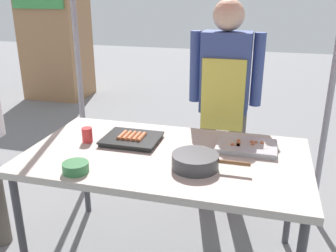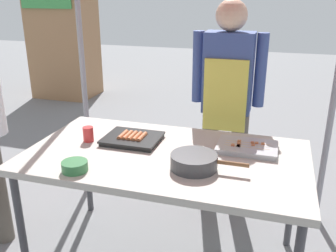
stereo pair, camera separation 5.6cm
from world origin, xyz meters
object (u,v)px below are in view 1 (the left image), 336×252
object	(u,v)px
cooking_wok	(196,161)
vendor_woman	(225,93)
neighbor_stall_left	(55,35)
tray_grilled_sausages	(132,139)
stall_table	(166,162)
tray_meat_skewers	(246,146)
condiment_bowl	(76,167)
drink_cup_near_edge	(87,135)

from	to	relation	value
cooking_wok	vendor_woman	distance (m)	0.90
vendor_woman	neighbor_stall_left	distance (m)	3.95
tray_grilled_sausages	vendor_woman	xyz separation A→B (m)	(0.48, 0.63, 0.16)
tray_grilled_sausages	vendor_woman	world-z (taller)	vendor_woman
stall_table	tray_grilled_sausages	world-z (taller)	tray_grilled_sausages
tray_meat_skewers	condiment_bowl	size ratio (longest dim) A/B	2.57
drink_cup_near_edge	neighbor_stall_left	xyz separation A→B (m)	(-2.21, 3.33, 0.18)
tray_grilled_sausages	condiment_bowl	size ratio (longest dim) A/B	2.51
stall_table	condiment_bowl	bearing A→B (deg)	-138.11
stall_table	tray_grilled_sausages	distance (m)	0.28
tray_meat_skewers	cooking_wok	world-z (taller)	cooking_wok
tray_meat_skewers	neighbor_stall_left	distance (m)	4.49
tray_meat_skewers	condiment_bowl	xyz separation A→B (m)	(-0.82, -0.53, 0.01)
tray_grilled_sausages	condiment_bowl	bearing A→B (deg)	-106.24
tray_grilled_sausages	tray_meat_skewers	world-z (taller)	tray_grilled_sausages
tray_meat_skewers	condiment_bowl	bearing A→B (deg)	-147.22
vendor_woman	stall_table	bearing A→B (deg)	72.70
drink_cup_near_edge	neighbor_stall_left	world-z (taller)	neighbor_stall_left
tray_grilled_sausages	condiment_bowl	world-z (taller)	condiment_bowl
tray_grilled_sausages	drink_cup_near_edge	distance (m)	0.27
stall_table	tray_meat_skewers	size ratio (longest dim) A/B	4.62
neighbor_stall_left	cooking_wok	bearing A→B (deg)	-50.20
cooking_wok	neighbor_stall_left	xyz separation A→B (m)	(-2.92, 3.51, 0.19)
condiment_bowl	neighbor_stall_left	xyz separation A→B (m)	(-2.34, 3.71, 0.20)
tray_meat_skewers	drink_cup_near_edge	bearing A→B (deg)	-171.27
tray_meat_skewers	vendor_woman	size ratio (longest dim) A/B	0.22
tray_grilled_sausages	tray_meat_skewers	distance (m)	0.69
stall_table	vendor_woman	distance (m)	0.82
tray_grilled_sausages	vendor_woman	bearing A→B (deg)	52.70
stall_table	vendor_woman	world-z (taller)	vendor_woman
stall_table	tray_meat_skewers	distance (m)	0.48
tray_meat_skewers	drink_cup_near_edge	size ratio (longest dim) A/B	3.78
stall_table	cooking_wok	xyz separation A→B (m)	(0.20, -0.14, 0.10)
vendor_woman	drink_cup_near_edge	bearing A→B (deg)	43.59
stall_table	condiment_bowl	size ratio (longest dim) A/B	11.87
tray_grilled_sausages	tray_meat_skewers	xyz separation A→B (m)	(0.69, 0.07, -0.00)
tray_grilled_sausages	cooking_wok	distance (m)	0.52
tray_grilled_sausages	neighbor_stall_left	xyz separation A→B (m)	(-2.47, 3.25, 0.21)
condiment_bowl	tray_grilled_sausages	bearing A→B (deg)	73.76
stall_table	tray_grilled_sausages	xyz separation A→B (m)	(-0.25, 0.12, 0.07)
tray_grilled_sausages	vendor_woman	distance (m)	0.81
drink_cup_near_edge	tray_grilled_sausages	bearing A→B (deg)	15.94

